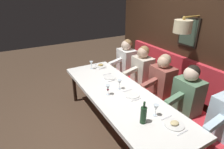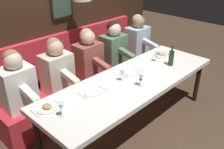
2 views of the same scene
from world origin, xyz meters
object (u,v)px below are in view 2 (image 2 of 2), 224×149
Objects in this scene: diner_farthest at (17,83)px; diner_far at (57,68)px; diner_near at (114,47)px; wine_glass_2 at (122,73)px; diner_middle at (88,56)px; wine_glass_3 at (141,78)px; wine_glass_1 at (61,107)px; wine_bottle at (171,58)px; wine_glass_0 at (157,54)px; diner_nearest at (138,38)px; dining_table at (132,84)px.

diner_far is at bearing -90.00° from diner_farthest.
diner_near reaches higher than wine_glass_2.
diner_middle is 1.06m from wine_glass_3.
wine_glass_1 is 1.86m from wine_bottle.
diner_farthest is (0.00, 1.16, 0.00)m from diner_middle.
wine_glass_0 is at bearing -86.79° from wine_glass_1.
diner_nearest is at bearing -49.99° from wine_glass_3.
wine_glass_0 reaches higher than dining_table.
wine_glass_0 is 1.00× the size of wine_glass_2.
dining_table is 16.46× the size of wine_glass_3.
diner_nearest is 2.48m from wine_glass_1.
diner_nearest reaches higher than dining_table.
diner_near is (0.88, -0.58, 0.14)m from dining_table.
diner_middle is at bearing 90.00° from diner_nearest.
diner_near and diner_farthest have the same top height.
diner_near is at bearing -90.00° from diner_farthest.
wine_glass_0 is 1.00× the size of wine_glass_1.
diner_nearest is 0.63m from diner_near.
diner_nearest is at bearing -32.97° from wine_glass_0.
wine_glass_3 is (-1.06, 0.07, 0.04)m from diner_middle.
diner_near and diner_far have the same top height.
diner_far is 4.82× the size of wine_glass_3.
wine_glass_2 is (-0.81, 1.33, 0.04)m from diner_nearest.
dining_table is 16.46× the size of wine_glass_1.
wine_glass_0 is at bearing 147.03° from diner_nearest.
wine_bottle is at bearing -143.94° from diner_middle.
diner_far is 1.48m from wine_glass_0.
diner_farthest is 2.01m from wine_glass_0.
diner_near reaches higher than wine_glass_3.
wine_glass_3 is at bearing 130.01° from diner_nearest.
diner_far is at bearing 90.00° from diner_nearest.
diner_near is 1.00× the size of diner_farthest.
wine_glass_2 is at bearing 170.78° from diner_middle.
wine_glass_1 is at bearing 89.52° from dining_table.
diner_middle is 4.82× the size of wine_glass_0.
wine_glass_2 is 0.88m from wine_bottle.
diner_farthest is 1.52m from wine_glass_3.
wine_glass_2 is at bearing 121.42° from diner_nearest.
wine_glass_3 is at bearing 110.75° from wine_glass_0.
diner_middle is 4.82× the size of wine_glass_3.
wine_glass_1 is 1.00× the size of wine_glass_3.
diner_middle reaches higher than wine_glass_2.
diner_nearest is 1.00× the size of diner_middle.
wine_glass_3 is at bearing 149.24° from diner_near.
wine_glass_2 is (0.07, 0.12, 0.18)m from dining_table.
wine_bottle is (-1.00, -1.30, 0.04)m from diner_far.
wine_glass_2 is at bearing 92.77° from wine_glass_0.
diner_near is 1.13m from diner_far.
diner_nearest is at bearing -90.00° from diner_far.
diner_farthest is at bearing 52.42° from dining_table.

